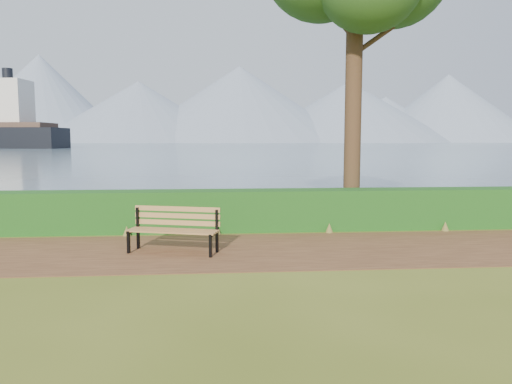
{
  "coord_description": "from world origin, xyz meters",
  "views": [
    {
      "loc": [
        -1.15,
        -9.62,
        2.24
      ],
      "look_at": [
        -0.25,
        1.2,
        1.1
      ],
      "focal_mm": 35.0,
      "sensor_mm": 36.0,
      "label": 1
    }
  ],
  "objects": [
    {
      "name": "hedge",
      "position": [
        0.0,
        2.6,
        0.5
      ],
      "size": [
        32.0,
        0.85,
        1.0
      ],
      "primitive_type": "cube",
      "color": "#134313",
      "rests_on": "ground"
    },
    {
      "name": "ground",
      "position": [
        0.0,
        0.0,
        0.0
      ],
      "size": [
        140.0,
        140.0,
        0.0
      ],
      "primitive_type": "plane",
      "color": "#515F1B",
      "rests_on": "ground"
    },
    {
      "name": "path",
      "position": [
        0.0,
        0.3,
        0.01
      ],
      "size": [
        40.0,
        3.4,
        0.01
      ],
      "primitive_type": "cube",
      "color": "#522F1C",
      "rests_on": "ground"
    },
    {
      "name": "water",
      "position": [
        0.0,
        260.0,
        0.01
      ],
      "size": [
        700.0,
        510.0,
        0.0
      ],
      "primitive_type": "cube",
      "color": "slate",
      "rests_on": "ground"
    },
    {
      "name": "mountains",
      "position": [
        -9.17,
        406.05,
        27.7
      ],
      "size": [
        585.0,
        190.0,
        70.0
      ],
      "color": "gray",
      "rests_on": "ground"
    },
    {
      "name": "bench",
      "position": [
        -1.96,
        0.28,
        0.52
      ],
      "size": [
        1.88,
        1.02,
        0.9
      ],
      "rotation": [
        0.0,
        0.0,
        -0.29
      ],
      "color": "black",
      "rests_on": "ground"
    }
  ]
}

